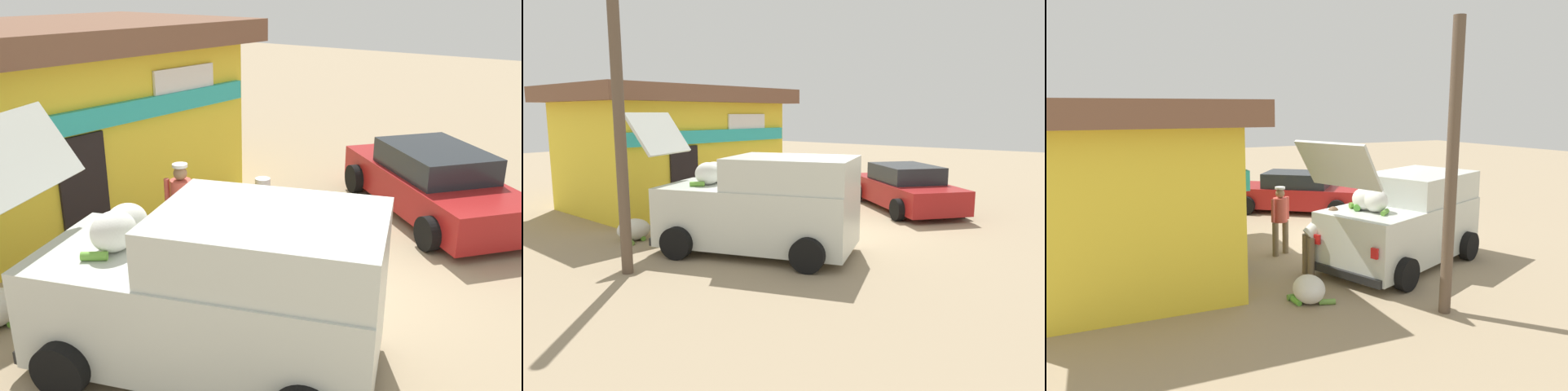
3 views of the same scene
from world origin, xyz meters
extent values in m
plane|color=#9E896B|center=(0.00, 0.00, 0.00)|extent=(60.00, 60.00, 0.00)
cube|color=yellow|center=(0.07, 5.85, 1.59)|extent=(6.20, 4.29, 3.19)
cube|color=#2DB7B2|center=(-0.06, 3.83, 2.23)|extent=(5.66, 0.48, 0.36)
cube|color=black|center=(-1.13, 3.93, 1.00)|extent=(0.90, 0.12, 2.00)
cube|color=white|center=(1.25, 3.77, 2.55)|extent=(1.50, 0.15, 0.60)
cube|color=brown|center=(0.07, 5.85, 3.41)|extent=(7.05, 5.14, 0.45)
cube|color=silver|center=(-2.40, 0.18, 0.78)|extent=(3.06, 4.36, 1.20)
cube|color=silver|center=(-2.15, -0.53, 1.70)|extent=(2.49, 2.91, 0.64)
cube|color=black|center=(-1.75, -1.64, 1.67)|extent=(1.49, 0.60, 0.48)
cube|color=silver|center=(-3.17, 2.32, 2.45)|extent=(1.76, 1.14, 0.89)
ellipsoid|color=silver|center=(-2.54, 1.30, 1.62)|extent=(0.55, 0.46, 0.46)
ellipsoid|color=silver|center=(-2.82, 1.20, 1.62)|extent=(0.57, 0.48, 0.48)
cylinder|color=#689A3B|center=(-2.31, 1.36, 1.45)|extent=(0.16, 0.27, 0.13)
cylinder|color=#68AA38|center=(-3.13, 1.19, 1.44)|extent=(0.26, 0.30, 0.10)
cylinder|color=#6BB22F|center=(-2.32, 1.31, 1.45)|extent=(0.20, 0.29, 0.12)
cylinder|color=#5DB53F|center=(-2.50, 1.44, 1.46)|extent=(0.33, 0.29, 0.15)
cube|color=black|center=(-3.08, 2.09, 0.26)|extent=(1.67, 0.66, 0.16)
cube|color=red|center=(-3.76, 1.86, 0.84)|extent=(0.15, 0.10, 0.20)
cube|color=red|center=(-2.41, 2.34, 0.84)|extent=(0.15, 0.10, 0.20)
cylinder|color=black|center=(-2.88, -1.42, 0.33)|extent=(0.43, 0.69, 0.66)
cylinder|color=black|center=(-1.02, -0.76, 0.33)|extent=(0.43, 0.69, 0.66)
cylinder|color=black|center=(-3.79, 1.12, 0.33)|extent=(0.43, 0.69, 0.66)
cylinder|color=black|center=(-1.93, 1.79, 0.33)|extent=(0.43, 0.69, 0.66)
cube|color=maroon|center=(3.88, -0.28, 0.51)|extent=(4.21, 4.59, 0.68)
cube|color=#1E2328|center=(3.88, -0.28, 1.09)|extent=(2.57, 2.65, 0.49)
cylinder|color=black|center=(2.17, -0.85, 0.30)|extent=(0.55, 0.61, 0.61)
cylinder|color=black|center=(3.65, -2.06, 0.30)|extent=(0.55, 0.61, 0.61)
cylinder|color=black|center=(4.10, 1.51, 0.30)|extent=(0.55, 0.61, 0.61)
cylinder|color=black|center=(5.58, 0.29, 0.30)|extent=(0.55, 0.61, 0.61)
cylinder|color=#726047|center=(-0.45, 2.16, 0.41)|extent=(0.15, 0.15, 0.81)
cylinder|color=#726047|center=(-0.57, 2.47, 0.41)|extent=(0.15, 0.15, 0.81)
cylinder|color=#CC4C3F|center=(-0.51, 2.31, 1.10)|extent=(0.44, 0.44, 0.58)
sphere|color=#8C6647|center=(-0.51, 2.31, 1.50)|extent=(0.22, 0.22, 0.22)
cylinder|color=silver|center=(-0.51, 2.31, 1.63)|extent=(0.24, 0.24, 0.05)
cylinder|color=#CC4C3F|center=(-0.42, 2.09, 1.12)|extent=(0.09, 0.09, 0.55)
cylinder|color=#CC4C3F|center=(-0.60, 2.54, 1.12)|extent=(0.09, 0.09, 0.55)
cylinder|color=#726047|center=(-2.01, 2.39, 0.43)|extent=(0.15, 0.15, 0.87)
cylinder|color=#726047|center=(-2.34, 2.44, 0.43)|extent=(0.15, 0.15, 0.87)
cylinder|color=silver|center=(-2.21, 2.19, 1.06)|extent=(0.43, 0.73, 0.66)
sphere|color=brown|center=(-2.25, 1.87, 1.34)|extent=(0.23, 0.23, 0.23)
cylinder|color=silver|center=(-2.00, 1.92, 0.97)|extent=(0.09, 0.09, 0.58)
cylinder|color=silver|center=(-2.47, 1.99, 0.97)|extent=(0.09, 0.09, 0.58)
ellipsoid|color=silver|center=(-3.43, 3.05, 0.25)|extent=(0.87, 0.74, 0.50)
cylinder|color=#5A9736|center=(-3.20, 3.21, 0.05)|extent=(0.13, 0.33, 0.11)
cylinder|color=#5DB236|center=(-3.40, 3.30, 0.05)|extent=(0.26, 0.12, 0.11)
cylinder|color=#64AD36|center=(-3.31, 2.93, 0.06)|extent=(0.20, 0.30, 0.11)
cylinder|color=#6B9D3F|center=(-3.68, 2.82, 0.05)|extent=(0.20, 0.32, 0.10)
cylinder|color=silver|center=(2.80, 3.06, 0.18)|extent=(0.33, 0.33, 0.36)
cylinder|color=brown|center=(-4.90, 1.16, 2.47)|extent=(0.20, 0.20, 4.93)
camera|label=1|loc=(-6.79, -3.71, 4.32)|focal=39.64mm
camera|label=2|loc=(-9.84, -6.31, 2.89)|focal=33.42mm
camera|label=3|loc=(-10.90, 6.93, 3.50)|focal=33.58mm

